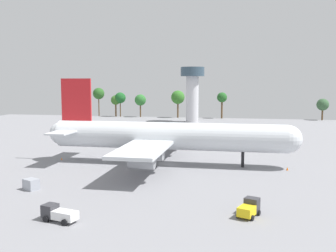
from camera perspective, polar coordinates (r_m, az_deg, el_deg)
ground_plane at (r=91.56m, az=0.00°, el=-5.64°), size 239.58×239.58×0.00m
cargo_airplane at (r=90.42m, az=-0.07°, el=-1.53°), size 59.90×47.84×20.12m
maintenance_van at (r=57.10m, az=-15.88°, el=-12.30°), size 5.52×3.28×2.23m
cargo_loader at (r=120.08m, az=10.90°, el=-2.27°), size 5.58×4.35×2.41m
fuel_truck at (r=58.12m, az=11.90°, el=-11.78°), size 3.55×4.60×2.45m
catering_truck at (r=124.56m, az=-12.63°, el=-2.01°), size 3.62×4.45×2.44m
baggage_tug at (r=121.08m, az=0.42°, el=-2.09°), size 4.57×3.00×2.20m
cargo_container_fore at (r=74.39m, az=-19.55°, el=-8.11°), size 3.15×2.88×1.96m
safety_cone_nose at (r=89.08m, az=17.20°, el=-6.05°), size 0.50×0.50×0.71m
safety_cone_tail at (r=99.98m, az=-15.41°, el=-4.67°), size 0.39×0.39×0.56m
control_tower at (r=186.21m, az=3.62°, el=5.65°), size 11.36×11.36×26.34m
tree_line_backdrop at (r=209.69m, az=-0.08°, el=4.08°), size 125.36×7.30×15.98m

